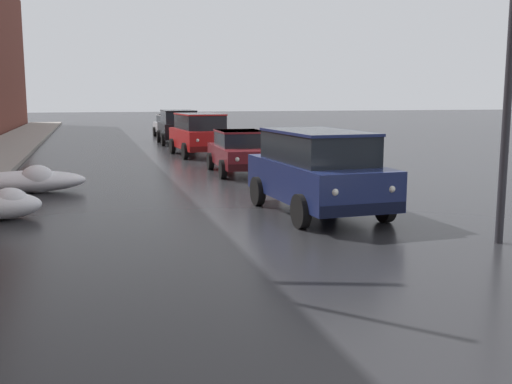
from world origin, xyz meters
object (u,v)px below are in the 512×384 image
sedan_maroon_parked_kerbside_close (241,151)px  street_lamp_post (510,70)px  suv_darkblue_approaching_near_lane (317,169)px  suv_black_parked_far_down_block (178,126)px  sedan_silver_queued_behind_truck (171,125)px  suv_red_parked_kerbside_mid (200,133)px

sedan_maroon_parked_kerbside_close → street_lamp_post: 11.16m
suv_darkblue_approaching_near_lane → suv_black_parked_far_down_block: same height
sedan_maroon_parked_kerbside_close → sedan_silver_queued_behind_truck: size_ratio=0.94×
suv_red_parked_kerbside_mid → street_lamp_post: street_lamp_post is taller
sedan_maroon_parked_kerbside_close → suv_black_parked_far_down_block: suv_black_parked_far_down_block is taller
sedan_maroon_parked_kerbside_close → suv_red_parked_kerbside_mid: (-0.26, 6.36, 0.24)m
suv_darkblue_approaching_near_lane → suv_black_parked_far_down_block: size_ratio=1.02×
suv_red_parked_kerbside_mid → street_lamp_post: (2.27, -17.11, 2.00)m
suv_red_parked_kerbside_mid → street_lamp_post: size_ratio=0.83×
suv_darkblue_approaching_near_lane → sedan_silver_queued_behind_truck: 26.05m
suv_darkblue_approaching_near_lane → suv_black_parked_far_down_block: 20.50m
suv_black_parked_far_down_block → street_lamp_post: (2.23, -23.95, 2.00)m
suv_black_parked_far_down_block → sedan_maroon_parked_kerbside_close: bearing=-89.0°
suv_red_parked_kerbside_mid → sedan_silver_queued_behind_truck: 12.39m
street_lamp_post → suv_red_parked_kerbside_mid: bearing=97.6°
suv_red_parked_kerbside_mid → suv_black_parked_far_down_block: bearing=89.7°
sedan_maroon_parked_kerbside_close → suv_black_parked_far_down_block: bearing=91.0°
sedan_maroon_parked_kerbside_close → suv_black_parked_far_down_block: (-0.22, 13.20, 0.24)m
suv_red_parked_kerbside_mid → street_lamp_post: 17.38m
suv_red_parked_kerbside_mid → suv_black_parked_far_down_block: same height
suv_darkblue_approaching_near_lane → sedan_maroon_parked_kerbside_close: suv_darkblue_approaching_near_lane is taller
sedan_silver_queued_behind_truck → street_lamp_post: street_lamp_post is taller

